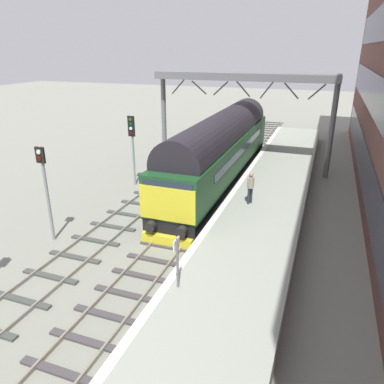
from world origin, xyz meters
name	(u,v)px	position (x,y,z in m)	size (l,w,h in m)	color
ground_plane	(185,225)	(0.00, 0.00, 0.00)	(140.00, 140.00, 0.00)	gray
track_main	(185,224)	(0.00, 0.00, 0.05)	(2.50, 60.00, 0.15)	gray
track_adjacent_west	(128,214)	(-3.32, 0.00, 0.06)	(2.50, 60.00, 0.15)	gray
station_platform	(256,227)	(3.60, 0.00, 0.50)	(4.00, 44.00, 1.01)	#99A090
diesel_locomotive	(221,148)	(0.00, 6.32, 2.48)	(2.74, 17.49, 4.68)	black
signal_post_mid	(45,184)	(-5.26, -3.59, 2.79)	(0.44, 0.22, 4.48)	gray
signal_post_far	(132,141)	(-5.26, 4.39, 2.95)	(0.44, 0.22, 4.52)	gray
platform_number_sign	(177,255)	(2.13, -6.28, 2.20)	(0.10, 0.44, 1.78)	slate
waiting_passenger	(251,185)	(2.92, 1.56, 1.99)	(0.46, 0.46, 1.64)	#252E3D
overhead_footbridge	(244,82)	(0.39, 10.32, 6.20)	(12.62, 2.00, 6.85)	slate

